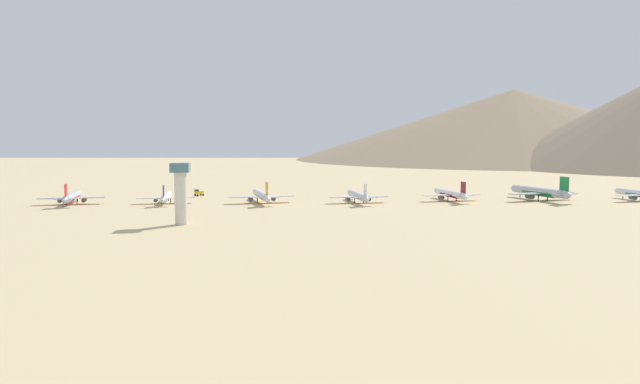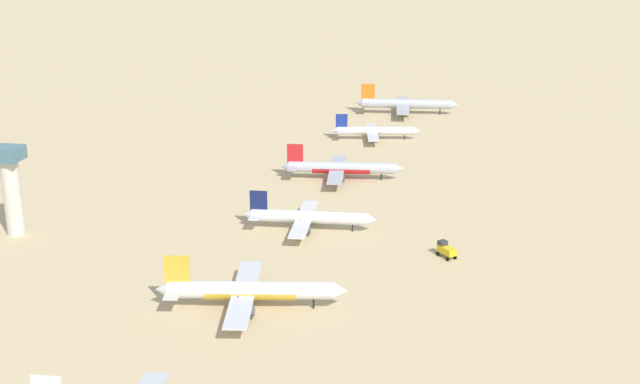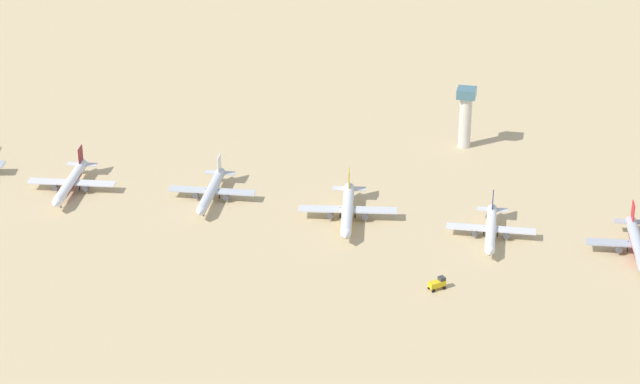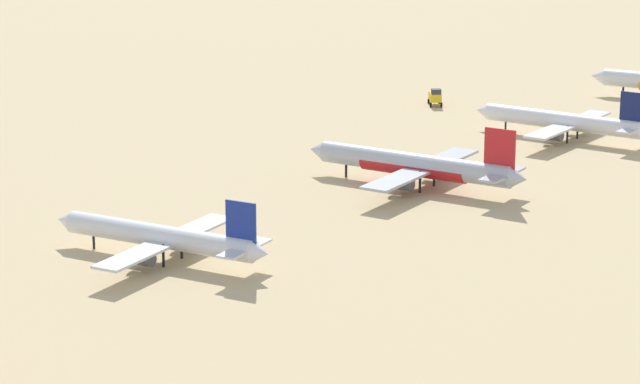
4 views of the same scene
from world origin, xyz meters
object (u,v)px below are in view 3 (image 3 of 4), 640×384
Objects in this scene: parked_jet_2 at (71,182)px; control_tower at (465,114)px; parked_jet_5 at (491,229)px; service_truck at (438,283)px; parked_jet_3 at (211,191)px; parked_jet_4 at (347,210)px; parked_jet_6 at (637,244)px.

control_tower reaches higher than parked_jet_2.
parked_jet_5 is (3.86, 150.81, -0.22)m from parked_jet_2.
parked_jet_3 is at bearing -117.92° from service_truck.
control_tower is (-113.93, -4.64, 11.61)m from service_truck.
parked_jet_2 reaches higher than parked_jet_3.
parked_jet_4 is (0.91, 101.59, 0.23)m from parked_jet_2.
parked_jet_4 is 96.56m from parked_jet_6.
control_tower is (-72.25, 133.40, 9.91)m from parked_jet_2.
parked_jet_6 is (5.31, 198.05, 0.07)m from parked_jet_2.
control_tower is (-68.00, 82.03, 9.99)m from parked_jet_3.
parked_jet_3 is at bearing 94.72° from parked_jet_2.
control_tower is at bearing 129.66° from parked_jet_3.
control_tower is at bearing 156.50° from parked_jet_4.
parked_jet_6 is at bearing 121.22° from service_truck.
parked_jet_6 is at bearing 87.39° from parked_jet_4.
control_tower reaches higher than service_truck.
service_truck is at bearing 2.33° from control_tower.
parked_jet_4 reaches higher than parked_jet_2.
service_truck is (41.68, 138.04, -1.70)m from parked_jet_2.
parked_jet_2 is at bearing -85.28° from parked_jet_3.
service_truck is 0.23× the size of control_tower.
parked_jet_6 is at bearing 88.24° from parked_jet_5.
parked_jet_4 is at bearing -92.61° from parked_jet_6.
parked_jet_3 is 98.09m from service_truck.
parked_jet_5 is 39.94m from service_truck.
parked_jet_3 is 50.48m from parked_jet_4.
parked_jet_6 reaches higher than parked_jet_2.
parked_jet_2 is 144.20m from service_truck.
parked_jet_3 is 6.92× the size of service_truck.
parked_jet_6 is (4.40, 96.46, -0.17)m from parked_jet_4.
parked_jet_5 reaches higher than service_truck.
service_truck is (37.82, -12.77, -1.49)m from parked_jet_5.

